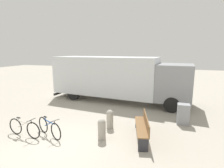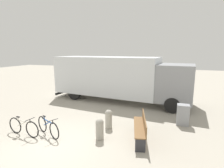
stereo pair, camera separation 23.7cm
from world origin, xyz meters
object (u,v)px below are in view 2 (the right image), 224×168
object	(u,v)px
delivery_truck	(118,77)
bicycle_middle	(48,127)
bollard_near_bench	(100,128)
bicycle_near	(23,127)
park_bench	(141,126)
bollard_far_bench	(109,118)
utility_box	(183,115)

from	to	relation	value
delivery_truck	bicycle_middle	bearing A→B (deg)	-95.48
bicycle_middle	bollard_near_bench	world-z (taller)	bollard_near_bench
bicycle_middle	bicycle_near	bearing A→B (deg)	-136.92
park_bench	bicycle_middle	world-z (taller)	park_bench
bicycle_near	bicycle_middle	size ratio (longest dim) A/B	1.08
park_bench	bicycle_near	world-z (taller)	park_bench
bollard_far_bench	utility_box	xyz separation A→B (m)	(3.08, 1.43, 0.03)
bicycle_middle	bollard_near_bench	size ratio (longest dim) A/B	1.82
bicycle_middle	delivery_truck	bearing A→B (deg)	102.46
bicycle_near	bollard_far_bench	bearing A→B (deg)	35.85
delivery_truck	bicycle_near	world-z (taller)	delivery_truck
bicycle_near	park_bench	bearing A→B (deg)	21.12
bollard_near_bench	bollard_far_bench	size ratio (longest dim) A/B	1.00
bollard_near_bench	bollard_far_bench	distance (m)	1.05
park_bench	utility_box	bearing A→B (deg)	-51.96
delivery_truck	bicycle_near	xyz separation A→B (m)	(-2.04, -6.14, -1.28)
park_bench	bollard_near_bench	world-z (taller)	park_bench
delivery_truck	park_bench	size ratio (longest dim) A/B	4.63
delivery_truck	utility_box	xyz separation A→B (m)	(4.01, -2.95, -1.16)
bollard_near_bench	bollard_far_bench	xyz separation A→B (m)	(-0.02, 1.05, -0.00)
delivery_truck	bollard_near_bench	xyz separation A→B (m)	(0.95, -5.44, -1.18)
bicycle_near	utility_box	bearing A→B (deg)	33.08
delivery_truck	park_bench	xyz separation A→B (m)	(2.44, -4.87, -1.12)
park_bench	bollard_far_bench	xyz separation A→B (m)	(-1.51, 0.49, -0.06)
bollard_near_bench	bicycle_near	bearing A→B (deg)	-166.84
bollard_far_bench	utility_box	size ratio (longest dim) A/B	0.87
park_bench	bicycle_middle	distance (m)	3.69
delivery_truck	bollard_far_bench	size ratio (longest dim) A/B	11.25
delivery_truck	park_bench	distance (m)	5.56
bollard_near_bench	bicycle_middle	bearing A→B (deg)	-169.83
delivery_truck	bollard_near_bench	size ratio (longest dim) A/B	11.21
utility_box	bicycle_middle	bearing A→B (deg)	-150.92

